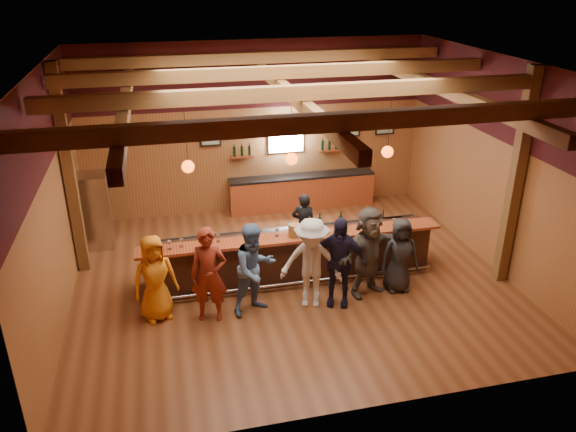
{
  "coord_description": "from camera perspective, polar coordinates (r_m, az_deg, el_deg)",
  "views": [
    {
      "loc": [
        -2.46,
        -10.15,
        6.14
      ],
      "look_at": [
        0.0,
        0.3,
        1.35
      ],
      "focal_mm": 35.0,
      "sensor_mm": 36.0,
      "label": 1
    }
  ],
  "objects": [
    {
      "name": "bottle_a",
      "position": [
        11.63,
        3.23,
        -0.8
      ],
      "size": [
        0.08,
        0.08,
        0.38
      ],
      "color": "black",
      "rests_on": "bar_counter"
    },
    {
      "name": "customer_redvest",
      "position": [
        10.5,
        -8.04,
        -5.95
      ],
      "size": [
        0.77,
        0.59,
        1.87
      ],
      "primitive_type": "imported",
      "rotation": [
        0.0,
        0.0,
        -0.23
      ],
      "color": "maroon",
      "rests_on": "ground"
    },
    {
      "name": "glass_g",
      "position": [
        11.79,
        7.84,
        -0.78
      ],
      "size": [
        0.08,
        0.08,
        0.18
      ],
      "color": "silver",
      "rests_on": "bar_counter"
    },
    {
      "name": "customer_navy",
      "position": [
        10.89,
        5.13,
        -4.64
      ],
      "size": [
        1.18,
        0.83,
        1.86
      ],
      "primitive_type": "imported",
      "rotation": [
        0.0,
        0.0,
        -0.38
      ],
      "color": "black",
      "rests_on": "ground"
    },
    {
      "name": "window",
      "position": [
        15.03,
        -0.22,
        8.26
      ],
      "size": [
        0.95,
        0.09,
        0.95
      ],
      "color": "silver",
      "rests_on": "room"
    },
    {
      "name": "glass_c",
      "position": [
        11.25,
        -7.13,
        -2.02
      ],
      "size": [
        0.08,
        0.08,
        0.17
      ],
      "color": "silver",
      "rests_on": "bar_counter"
    },
    {
      "name": "bartender",
      "position": [
        12.78,
        1.6,
        -0.88
      ],
      "size": [
        0.64,
        0.52,
        1.51
      ],
      "primitive_type": "imported",
      "rotation": [
        0.0,
        0.0,
        2.82
      ],
      "color": "black",
      "rests_on": "ground"
    },
    {
      "name": "customer_white",
      "position": [
        10.8,
        2.39,
        -4.83
      ],
      "size": [
        1.36,
        1.04,
        1.86
      ],
      "primitive_type": "imported",
      "rotation": [
        0.0,
        0.0,
        -0.33
      ],
      "color": "silver",
      "rests_on": "ground"
    },
    {
      "name": "customer_brown",
      "position": [
        11.3,
        8.18,
        -3.59
      ],
      "size": [
        1.84,
        1.11,
        1.89
      ],
      "primitive_type": "imported",
      "rotation": [
        0.0,
        0.0,
        0.34
      ],
      "color": "#544C43",
      "rests_on": "ground"
    },
    {
      "name": "customer_orange",
      "position": [
        10.74,
        -13.39,
        -6.16
      ],
      "size": [
        0.95,
        0.76,
        1.71
      ],
      "primitive_type": "imported",
      "rotation": [
        0.0,
        0.0,
        0.29
      ],
      "color": "orange",
      "rests_on": "ground"
    },
    {
      "name": "glass_f",
      "position": [
        11.56,
        4.79,
        -1.19
      ],
      "size": [
        0.07,
        0.07,
        0.17
      ],
      "color": "silver",
      "rests_on": "bar_counter"
    },
    {
      "name": "glass_d",
      "position": [
        11.13,
        -4.01,
        -2.15
      ],
      "size": [
        0.08,
        0.08,
        0.18
      ],
      "color": "silver",
      "rests_on": "bar_counter"
    },
    {
      "name": "framed_pictures",
      "position": [
        15.22,
        3.0,
        8.63
      ],
      "size": [
        5.35,
        0.05,
        0.45
      ],
      "color": "black",
      "rests_on": "room"
    },
    {
      "name": "customer_dark",
      "position": [
        11.6,
        11.28,
        -3.91
      ],
      "size": [
        0.82,
        0.57,
        1.58
      ],
      "primitive_type": "imported",
      "rotation": [
        0.0,
        0.0,
        -0.09
      ],
      "color": "#232426",
      "rests_on": "ground"
    },
    {
      "name": "glass_h",
      "position": [
        12.07,
        10.72,
        -0.41
      ],
      "size": [
        0.07,
        0.07,
        0.16
      ],
      "color": "silver",
      "rests_on": "bar_counter"
    },
    {
      "name": "glass_a",
      "position": [
        11.09,
        -11.98,
        -2.67
      ],
      "size": [
        0.09,
        0.09,
        0.2
      ],
      "color": "silver",
      "rests_on": "bar_counter"
    },
    {
      "name": "room",
      "position": [
        10.9,
        0.3,
        8.47
      ],
      "size": [
        9.04,
        9.0,
        4.52
      ],
      "color": "brown",
      "rests_on": "ground"
    },
    {
      "name": "pendant_lights",
      "position": [
        10.99,
        0.36,
        5.85
      ],
      "size": [
        4.24,
        0.24,
        1.37
      ],
      "color": "black",
      "rests_on": "room"
    },
    {
      "name": "stainless_fridge",
      "position": [
        13.88,
        -19.0,
        0.49
      ],
      "size": [
        0.7,
        0.7,
        1.8
      ],
      "primitive_type": "cube",
      "color": "silver",
      "rests_on": "ground"
    },
    {
      "name": "wine_shelves",
      "position": [
        15.09,
        -0.16,
        6.63
      ],
      "size": [
        3.0,
        0.18,
        0.3
      ],
      "color": "maroon",
      "rests_on": "room"
    },
    {
      "name": "bottle_b",
      "position": [
        11.74,
        5.36,
        -0.62
      ],
      "size": [
        0.08,
        0.08,
        0.39
      ],
      "color": "black",
      "rests_on": "bar_counter"
    },
    {
      "name": "ice_bucket",
      "position": [
        11.37,
        0.64,
        -1.46
      ],
      "size": [
        0.24,
        0.24,
        0.27
      ],
      "primitive_type": "cylinder",
      "color": "brown",
      "rests_on": "bar_counter"
    },
    {
      "name": "customer_denim",
      "position": [
        10.64,
        -3.41,
        -5.4
      ],
      "size": [
        1.09,
        0.98,
        1.83
      ],
      "primitive_type": "imported",
      "rotation": [
        0.0,
        0.0,
        0.39
      ],
      "color": "#4E719D",
      "rests_on": "ground"
    },
    {
      "name": "back_bar_cabinet",
      "position": [
        15.42,
        1.43,
        2.5
      ],
      "size": [
        4.0,
        0.52,
        0.95
      ],
      "color": "maroon",
      "rests_on": "ground"
    },
    {
      "name": "glass_e",
      "position": [
        11.38,
        -1.14,
        -1.42
      ],
      "size": [
        0.09,
        0.09,
        0.19
      ],
      "color": "silver",
      "rests_on": "bar_counter"
    },
    {
      "name": "bar_counter",
      "position": [
        11.99,
        0.24,
        -3.89
      ],
      "size": [
        6.3,
        1.07,
        1.11
      ],
      "color": "black",
      "rests_on": "ground"
    },
    {
      "name": "glass_b",
      "position": [
        11.15,
        -10.78,
        -2.47
      ],
      "size": [
        0.08,
        0.08,
        0.19
      ],
      "color": "silver",
      "rests_on": "bar_counter"
    }
  ]
}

